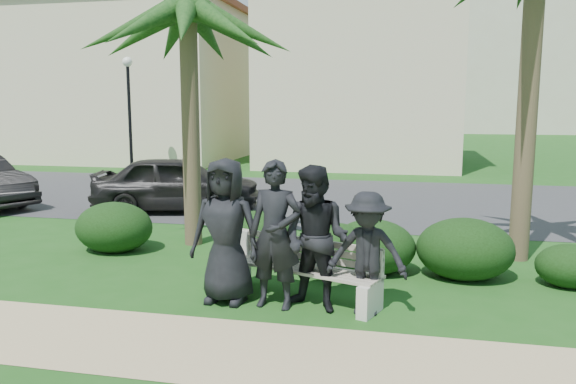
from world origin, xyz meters
name	(u,v)px	position (x,y,z in m)	size (l,w,h in m)	color
ground	(321,298)	(0.00, 0.00, 0.00)	(160.00, 160.00, 0.00)	#1B4E16
footpath	(294,356)	(0.00, -1.80, 0.00)	(30.00, 1.60, 0.01)	tan
asphalt_street	(366,200)	(0.00, 8.00, 0.00)	(160.00, 8.00, 0.01)	#2D2D30
stucco_bldg_left	(131,82)	(-12.00, 18.00, 3.66)	(10.40, 8.40, 7.30)	beige
stucco_bldg_right	(362,80)	(-1.00, 18.00, 3.66)	(8.40, 8.40, 7.30)	beige
street_lamp	(129,94)	(-9.00, 12.00, 2.94)	(0.36, 0.36, 4.29)	black
park_bench	(299,273)	(-0.28, -0.07, 0.35)	(2.36, 1.22, 0.77)	gray
man_a	(226,231)	(-1.19, -0.37, 0.94)	(0.92, 0.60, 1.89)	black
man_b	(275,235)	(-0.52, -0.44, 0.94)	(0.69, 0.45, 1.88)	black
man_c	(316,239)	(0.00, -0.42, 0.91)	(0.89, 0.69, 1.82)	black
man_d	(367,253)	(0.63, -0.42, 0.76)	(0.98, 0.57, 1.52)	black
hedge_a	(114,226)	(-3.95, 1.69, 0.45)	(1.37, 1.13, 0.90)	black
hedge_b	(256,235)	(-1.33, 1.59, 0.43)	(1.31, 1.09, 0.86)	black
hedge_c	(334,248)	(0.02, 1.14, 0.41)	(1.24, 1.03, 0.81)	black
hedge_d	(373,245)	(0.60, 1.35, 0.42)	(1.30, 1.07, 0.85)	black
hedge_e	(465,247)	(1.95, 1.35, 0.46)	(1.42, 1.18, 0.93)	black
hedge_f	(571,265)	(3.38, 1.24, 0.31)	(0.96, 0.79, 0.63)	black
palm_left	(188,12)	(-2.77, 2.44, 4.16)	(3.00, 3.00, 5.12)	brown
car_a	(177,184)	(-4.35, 5.42, 0.68)	(1.60, 3.97, 1.35)	black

